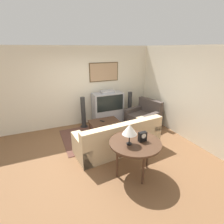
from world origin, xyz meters
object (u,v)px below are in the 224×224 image
coffee_table (104,123)px  speaker_tower_right (130,106)px  console_table (135,145)px  table_lamp (130,130)px  couch (119,139)px  armchair (144,118)px  speaker_tower_left (83,113)px  mantel_clock (143,137)px  tv (108,108)px

coffee_table → speaker_tower_right: bearing=30.2°
console_table → table_lamp: (-0.16, -0.03, 0.40)m
couch → armchair: bearing=-149.8°
coffee_table → couch: bearing=-89.2°
coffee_table → armchair: bearing=1.6°
armchair → speaker_tower_right: size_ratio=1.09×
console_table → speaker_tower_left: size_ratio=1.01×
couch → speaker_tower_right: bearing=-131.7°
armchair → speaker_tower_right: (-0.16, 0.74, 0.21)m
couch → armchair: size_ratio=2.01×
armchair → mantel_clock: (-1.45, -2.10, 0.60)m
console_table → mantel_clock: mantel_clock is taller
table_lamp → speaker_tower_left: 2.92m
mantel_clock → speaker_tower_left: 2.92m
armchair → table_lamp: bearing=-54.6°
armchair → table_lamp: size_ratio=2.69×
tv → coffee_table: bearing=-119.4°
console_table → speaker_tower_left: speaker_tower_left is taller
mantel_clock → speaker_tower_right: 3.15m
tv → couch: bearing=-103.2°
armchair → couch: bearing=-69.0°
armchair → coffee_table: armchair is taller
coffee_table → speaker_tower_left: size_ratio=0.86×
couch → mantel_clock: bearing=86.8°
console_table → table_lamp: 0.43m
armchair → tv: bearing=-139.3°
coffee_table → table_lamp: table_lamp is taller
table_lamp → armchair: bearing=50.0°
coffee_table → console_table: bearing=-92.7°
speaker_tower_left → speaker_tower_right: 1.81m
tv → couch: size_ratio=0.52×
couch → console_table: 1.09m
couch → coffee_table: (-0.01, 1.03, 0.08)m
table_lamp → coffee_table: bearing=82.9°
console_table → speaker_tower_right: size_ratio=1.01×
tv → table_lamp: table_lamp is taller
tv → armchair: bearing=-34.7°
table_lamp → mantel_clock: 0.38m
tv → speaker_tower_right: bearing=0.1°
speaker_tower_right → coffee_table: bearing=-149.8°
tv → console_table: bearing=-100.8°
armchair → coffee_table: 1.51m
tv → mantel_clock: size_ratio=5.94×
console_table → speaker_tower_right: 3.17m
coffee_table → speaker_tower_right: speaker_tower_right is taller
couch → mantel_clock: size_ratio=11.48×
tv → console_table: tv is taller
couch → speaker_tower_left: speaker_tower_left is taller
table_lamp → speaker_tower_right: (1.60, 2.84, -0.61)m
coffee_table → console_table: console_table is taller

